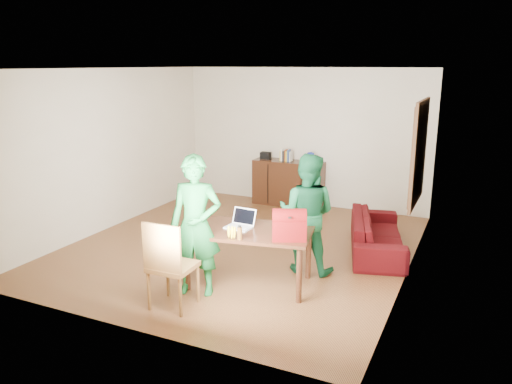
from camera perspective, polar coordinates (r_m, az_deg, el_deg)
The scene contains 10 objects.
room at distance 7.59m, azimuth -1.20°, elevation 3.38°, with size 5.20×5.70×2.90m.
table at distance 6.34m, azimuth -0.76°, elevation -5.08°, with size 1.71×1.15×0.74m.
chair at distance 5.96m, azimuth -9.49°, elevation -10.09°, with size 0.50×0.48×1.07m.
person_near at distance 6.08m, azimuth -6.90°, elevation -3.86°, with size 0.63×0.42×1.74m, color #155E25.
person_far at distance 6.74m, azimuth 5.83°, elevation -2.46°, with size 0.79×0.62×1.63m, color #12522D.
laptop at distance 6.35m, azimuth -2.02°, elevation -3.77°, with size 0.34×0.25×0.23m.
bananas at distance 6.01m, azimuth -2.79°, elevation -5.00°, with size 0.15×0.10×0.06m, color gold, non-canonical shape.
bottle at distance 5.93m, azimuth -1.88°, elevation -4.66°, with size 0.06×0.06×0.17m, color brown.
red_bag at distance 5.93m, azimuth 3.82°, elevation -4.07°, with size 0.40×0.23×0.29m, color #6A0D07.
sofa at distance 7.77m, azimuth 13.67°, elevation -4.67°, with size 1.88×0.74×0.55m, color #3A0707.
Camera 1 is at (3.28, -6.56, 2.77)m, focal length 35.00 mm.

